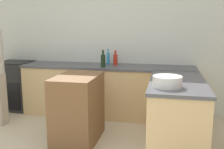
{
  "coord_description": "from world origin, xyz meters",
  "views": [
    {
      "loc": [
        1.0,
        -2.31,
        1.58
      ],
      "look_at": [
        0.29,
        1.02,
        0.93
      ],
      "focal_mm": 42.0,
      "sensor_mm": 36.0,
      "label": 1
    }
  ],
  "objects_px": {
    "island_table": "(78,108)",
    "wine_bottle_dark": "(103,60)",
    "range_oven": "(15,85)",
    "mixing_bowl": "(167,81)",
    "dish_soap_bottle": "(108,58)",
    "hot_sauce_bottle": "(115,59)"
  },
  "relations": [
    {
      "from": "wine_bottle_dark",
      "to": "mixing_bowl",
      "type": "bearing_deg",
      "value": -49.28
    },
    {
      "from": "range_oven",
      "to": "mixing_bowl",
      "type": "xyz_separation_m",
      "value": [
        2.82,
        -1.41,
        0.5
      ]
    },
    {
      "from": "wine_bottle_dark",
      "to": "island_table",
      "type": "bearing_deg",
      "value": -97.63
    },
    {
      "from": "mixing_bowl",
      "to": "dish_soap_bottle",
      "type": "xyz_separation_m",
      "value": [
        -1.04,
        1.56,
        0.04
      ]
    },
    {
      "from": "dish_soap_bottle",
      "to": "island_table",
      "type": "bearing_deg",
      "value": -95.91
    },
    {
      "from": "wine_bottle_dark",
      "to": "hot_sauce_bottle",
      "type": "distance_m",
      "value": 0.32
    },
    {
      "from": "island_table",
      "to": "mixing_bowl",
      "type": "height_order",
      "value": "mixing_bowl"
    },
    {
      "from": "range_oven",
      "to": "dish_soap_bottle",
      "type": "bearing_deg",
      "value": 4.8
    },
    {
      "from": "island_table",
      "to": "mixing_bowl",
      "type": "xyz_separation_m",
      "value": [
        1.17,
        -0.29,
        0.49
      ]
    },
    {
      "from": "range_oven",
      "to": "mixing_bowl",
      "type": "height_order",
      "value": "mixing_bowl"
    },
    {
      "from": "mixing_bowl",
      "to": "dish_soap_bottle",
      "type": "distance_m",
      "value": 1.88
    },
    {
      "from": "range_oven",
      "to": "dish_soap_bottle",
      "type": "distance_m",
      "value": 1.87
    },
    {
      "from": "island_table",
      "to": "wine_bottle_dark",
      "type": "bearing_deg",
      "value": 82.37
    },
    {
      "from": "island_table",
      "to": "wine_bottle_dark",
      "type": "height_order",
      "value": "wine_bottle_dark"
    },
    {
      "from": "island_table",
      "to": "mixing_bowl",
      "type": "distance_m",
      "value": 1.3
    },
    {
      "from": "mixing_bowl",
      "to": "wine_bottle_dark",
      "type": "bearing_deg",
      "value": 130.72
    },
    {
      "from": "range_oven",
      "to": "hot_sauce_bottle",
      "type": "height_order",
      "value": "hot_sauce_bottle"
    },
    {
      "from": "range_oven",
      "to": "mixing_bowl",
      "type": "bearing_deg",
      "value": -26.66
    },
    {
      "from": "range_oven",
      "to": "island_table",
      "type": "bearing_deg",
      "value": -34.38
    },
    {
      "from": "dish_soap_bottle",
      "to": "mixing_bowl",
      "type": "bearing_deg",
      "value": -56.38
    },
    {
      "from": "mixing_bowl",
      "to": "range_oven",
      "type": "bearing_deg",
      "value": 153.34
    },
    {
      "from": "range_oven",
      "to": "hot_sauce_bottle",
      "type": "distance_m",
      "value": 2.0
    }
  ]
}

